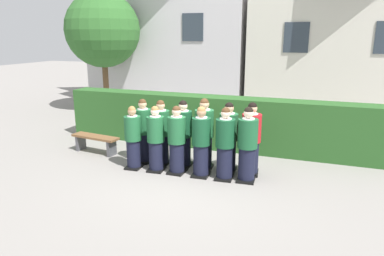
# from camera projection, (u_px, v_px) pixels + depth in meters

# --- Properties ---
(ground_plane) EXTENTS (60.00, 60.00, 0.00)m
(ground_plane) POSITION_uv_depth(u_px,v_px,m) (189.00, 174.00, 8.18)
(ground_plane) COLOR gray
(student_front_row_0) EXTENTS (0.40, 0.46, 1.53)m
(student_front_row_0) POSITION_uv_depth(u_px,v_px,m) (133.00, 139.00, 8.39)
(student_front_row_0) COLOR black
(student_front_row_0) RESTS_ON ground
(student_front_row_1) EXTENTS (0.41, 0.48, 1.57)m
(student_front_row_1) POSITION_uv_depth(u_px,v_px,m) (156.00, 140.00, 8.22)
(student_front_row_1) COLOR black
(student_front_row_1) RESTS_ON ground
(student_front_row_2) EXTENTS (0.42, 0.51, 1.60)m
(student_front_row_2) POSITION_uv_depth(u_px,v_px,m) (177.00, 142.00, 8.07)
(student_front_row_2) COLOR black
(student_front_row_2) RESTS_ON ground
(student_front_row_3) EXTENTS (0.42, 0.52, 1.62)m
(student_front_row_3) POSITION_uv_depth(u_px,v_px,m) (201.00, 143.00, 7.90)
(student_front_row_3) COLOR black
(student_front_row_3) RESTS_ON ground
(student_front_row_4) EXTENTS (0.42, 0.53, 1.63)m
(student_front_row_4) POSITION_uv_depth(u_px,v_px,m) (225.00, 145.00, 7.73)
(student_front_row_4) COLOR black
(student_front_row_4) RESTS_ON ground
(student_front_row_5) EXTENTS (0.43, 0.53, 1.67)m
(student_front_row_5) POSITION_uv_depth(u_px,v_px,m) (247.00, 146.00, 7.62)
(student_front_row_5) COLOR black
(student_front_row_5) RESTS_ON ground
(student_rear_row_0) EXTENTS (0.42, 0.51, 1.62)m
(student_rear_row_0) POSITION_uv_depth(u_px,v_px,m) (143.00, 132.00, 8.80)
(student_rear_row_0) COLOR black
(student_rear_row_0) RESTS_ON ground
(student_rear_row_1) EXTENTS (0.42, 0.51, 1.62)m
(student_rear_row_1) POSITION_uv_depth(u_px,v_px,m) (161.00, 134.00, 8.64)
(student_rear_row_1) COLOR black
(student_rear_row_1) RESTS_ON ground
(student_rear_row_2) EXTENTS (0.43, 0.47, 1.64)m
(student_rear_row_2) POSITION_uv_depth(u_px,v_px,m) (183.00, 135.00, 8.51)
(student_rear_row_2) COLOR black
(student_rear_row_2) RESTS_ON ground
(student_rear_row_3) EXTENTS (0.45, 0.55, 1.72)m
(student_rear_row_3) POSITION_uv_depth(u_px,v_px,m) (204.00, 136.00, 8.33)
(student_rear_row_3) COLOR black
(student_rear_row_3) RESTS_ON ground
(student_rear_row_4) EXTENTS (0.43, 0.49, 1.66)m
(student_rear_row_4) POSITION_uv_depth(u_px,v_px,m) (228.00, 139.00, 8.18)
(student_rear_row_4) COLOR black
(student_rear_row_4) RESTS_ON ground
(student_in_red_blazer) EXTENTS (0.45, 0.56, 1.69)m
(student_in_red_blazer) POSITION_uv_depth(u_px,v_px,m) (251.00, 140.00, 8.01)
(student_in_red_blazer) COLOR black
(student_in_red_blazer) RESTS_ON ground
(hedge) EXTENTS (9.09, 0.70, 1.48)m
(hedge) POSITION_uv_depth(u_px,v_px,m) (215.00, 122.00, 9.98)
(hedge) COLOR #285623
(hedge) RESTS_ON ground
(school_building_main) EXTENTS (7.73, 4.08, 7.76)m
(school_building_main) POSITION_uv_depth(u_px,v_px,m) (174.00, 17.00, 16.47)
(school_building_main) COLOR silver
(school_building_main) RESTS_ON ground
(school_building_annex) EXTENTS (7.23, 4.02, 6.98)m
(school_building_annex) POSITION_uv_depth(u_px,v_px,m) (340.00, 24.00, 14.11)
(school_building_annex) COLOR beige
(school_building_annex) RESTS_ON ground
(oak_tree_left) EXTENTS (3.06, 3.06, 4.88)m
(oak_tree_left) POSITION_uv_depth(u_px,v_px,m) (103.00, 30.00, 14.45)
(oak_tree_left) COLOR brown
(oak_tree_left) RESTS_ON ground
(wooden_bench) EXTENTS (1.43, 0.54, 0.48)m
(wooden_bench) POSITION_uv_depth(u_px,v_px,m) (95.00, 140.00, 9.59)
(wooden_bench) COLOR brown
(wooden_bench) RESTS_ON ground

